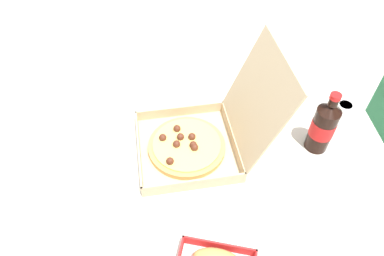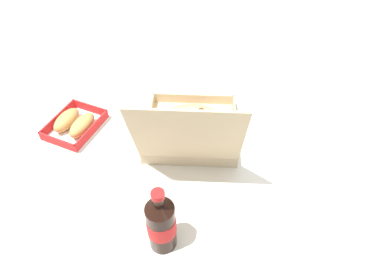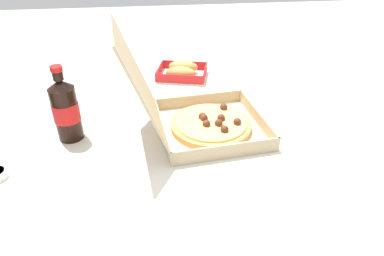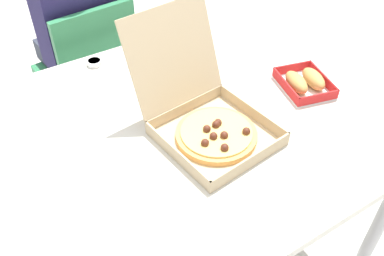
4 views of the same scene
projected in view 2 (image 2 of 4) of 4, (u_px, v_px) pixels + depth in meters
name	position (u px, v px, depth m)	size (l,w,h in m)	color
dining_table	(209.00, 172.00, 1.16)	(1.31, 1.06, 0.71)	silver
pizza_box_open	(191.00, 130.00, 1.14)	(0.35, 0.45, 0.33)	tan
bread_side_box	(75.00, 124.00, 1.20)	(0.19, 0.22, 0.06)	white
cola_bottle	(161.00, 223.00, 0.85)	(0.07, 0.07, 0.22)	black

